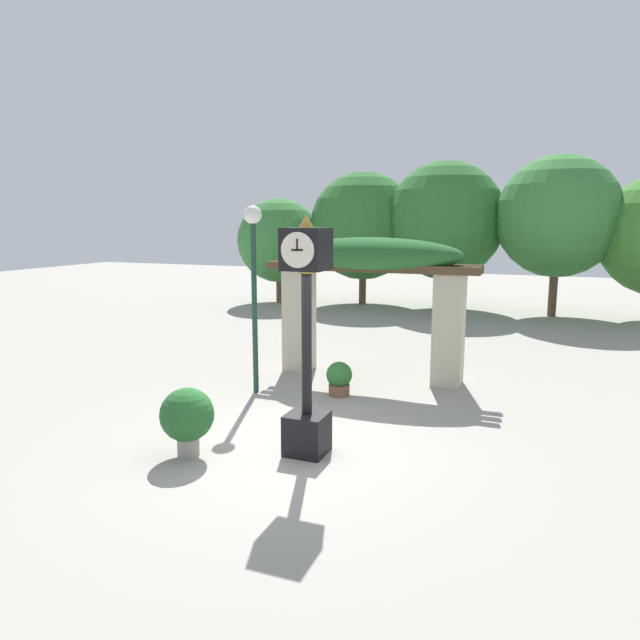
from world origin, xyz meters
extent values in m
plane|color=gray|center=(0.00, 0.00, 0.00)|extent=(60.00, 60.00, 0.00)
cube|color=black|center=(0.32, -0.06, 0.29)|extent=(0.55, 0.55, 0.58)
cylinder|color=black|center=(0.32, -0.06, 1.56)|extent=(0.14, 0.14, 1.96)
cylinder|color=gold|center=(0.32, -0.06, 2.56)|extent=(0.23, 0.23, 0.04)
cube|color=black|center=(0.32, -0.06, 2.86)|extent=(0.56, 0.56, 0.56)
cylinder|color=beige|center=(0.32, -0.35, 2.86)|extent=(0.46, 0.02, 0.46)
cylinder|color=beige|center=(0.32, 0.23, 2.86)|extent=(0.46, 0.02, 0.46)
cube|color=black|center=(0.32, -0.37, 2.86)|extent=(0.16, 0.01, 0.02)
cube|color=black|center=(0.32, -0.37, 2.93)|extent=(0.02, 0.01, 0.15)
cone|color=gold|center=(0.32, -0.06, 3.23)|extent=(0.20, 0.20, 0.18)
cube|color=#BCB299|center=(-1.61, 4.13, 1.11)|extent=(0.58, 0.58, 2.23)
cube|color=#BCB299|center=(1.61, 4.13, 1.11)|extent=(0.58, 0.58, 2.23)
cube|color=#4C3823|center=(0.00, 3.85, 2.31)|extent=(4.39, 0.11, 0.16)
cube|color=#4C3823|center=(0.00, 4.13, 2.31)|extent=(4.39, 0.11, 0.16)
cube|color=#4C3823|center=(0.00, 4.42, 2.31)|extent=(4.39, 0.11, 0.16)
ellipsoid|color=#235B28|center=(0.00, 4.13, 2.56)|extent=(3.72, 1.18, 0.70)
cylinder|color=gray|center=(-1.17, -0.77, 0.16)|extent=(0.31, 0.31, 0.32)
sphere|color=#235B28|center=(-1.17, -0.77, 0.60)|extent=(0.75, 0.75, 0.75)
cylinder|color=brown|center=(-0.16, 2.67, 0.11)|extent=(0.39, 0.39, 0.21)
sphere|color=#2D6B2D|center=(-0.16, 2.67, 0.40)|extent=(0.49, 0.49, 0.49)
cylinder|color=#19382D|center=(-1.71, 2.27, 1.59)|extent=(0.10, 0.10, 3.18)
sphere|color=white|center=(-1.71, 2.27, 3.35)|extent=(0.33, 0.33, 0.33)
cylinder|color=brown|center=(-6.61, 13.68, 0.66)|extent=(0.28, 0.28, 1.32)
sphere|color=#387A38|center=(-6.61, 13.68, 2.49)|extent=(3.32, 3.32, 3.32)
cylinder|color=brown|center=(-3.35, 14.44, 0.80)|extent=(0.28, 0.28, 1.60)
sphere|color=#2D6B2D|center=(-3.35, 14.44, 3.06)|extent=(4.16, 4.16, 4.16)
cylinder|color=brown|center=(-0.19, 14.36, 0.88)|extent=(0.28, 0.28, 1.76)
sphere|color=#2D6B2D|center=(-0.19, 14.36, 3.27)|extent=(4.31, 4.31, 4.31)
cylinder|color=brown|center=(3.64, 13.99, 0.98)|extent=(0.28, 0.28, 1.96)
sphere|color=#387A38|center=(3.64, 13.99, 3.40)|extent=(4.10, 4.10, 4.10)
camera|label=1|loc=(3.27, -7.08, 3.22)|focal=32.00mm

